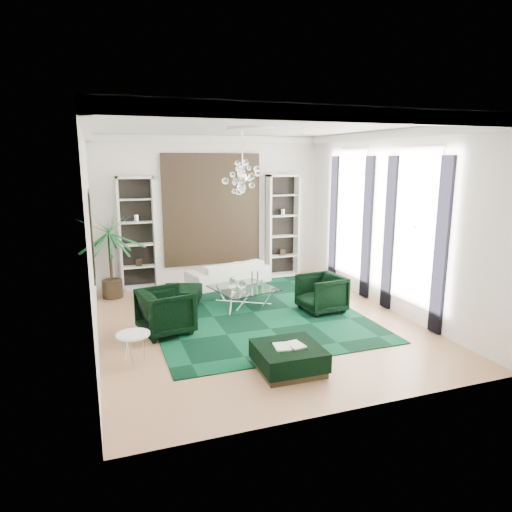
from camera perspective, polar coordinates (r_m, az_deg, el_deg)
name	(u,v)px	position (r m, az deg, el deg)	size (l,w,h in m)	color
floor	(256,322)	(9.25, 0.02, -8.31)	(6.00, 7.00, 0.02)	tan
ceiling	(256,125)	(8.69, 0.02, 16.02)	(6.00, 7.00, 0.02)	white
wall_back	(212,210)	(12.11, -5.58, 5.80)	(6.00, 0.02, 3.80)	white
wall_front	(353,269)	(5.64, 12.03, -1.63)	(6.00, 0.02, 3.80)	white
wall_left	(90,237)	(8.28, -20.04, 2.22)	(0.02, 7.00, 3.80)	white
wall_right	(389,221)	(10.17, 16.26, 4.18)	(0.02, 7.00, 3.80)	white
crown_molding	(256,131)	(8.68, 0.02, 15.30)	(6.00, 7.00, 0.18)	white
ceiling_medallion	(251,129)	(8.97, -0.65, 15.64)	(0.90, 0.90, 0.05)	white
tapestry	(212,210)	(12.06, -5.52, 5.77)	(2.50, 0.06, 2.80)	black
shelving_left	(137,233)	(11.66, -14.63, 2.74)	(0.90, 0.38, 2.80)	white
shelving_right	(283,226)	(12.59, 3.35, 3.78)	(0.90, 0.38, 2.80)	white
painting	(93,235)	(8.88, -19.76, 2.54)	(0.04, 1.30, 1.60)	black
window_near	(416,227)	(9.45, 19.33, 3.41)	(0.03, 1.10, 2.90)	white
curtain_near_a	(441,247)	(8.88, 22.16, 1.05)	(0.07, 0.30, 3.25)	black
curtain_near_b	(389,234)	(10.08, 16.32, 2.67)	(0.07, 0.30, 3.25)	black
window_far	(351,214)	(11.40, 11.79, 5.21)	(0.03, 1.10, 2.90)	white
curtain_far_a	(367,228)	(10.76, 13.72, 3.38)	(0.07, 0.30, 3.25)	black
curtain_far_b	(334,220)	(12.08, 9.68, 4.47)	(0.07, 0.30, 3.25)	black
rug	(253,312)	(9.76, -0.41, -7.07)	(4.20, 5.00, 0.02)	black
sofa	(229,273)	(11.84, -3.42, -2.11)	(2.16, 0.84, 0.63)	white
armchair_left	(166,311)	(8.72, -11.19, -6.81)	(0.91, 0.93, 0.85)	black
armchair_right	(321,293)	(9.85, 8.17, -4.65)	(0.85, 0.88, 0.80)	black
coffee_table	(243,297)	(10.16, -1.59, -5.11)	(1.23, 1.23, 0.42)	white
ottoman_side	(181,296)	(10.42, -9.33, -4.96)	(0.85, 0.85, 0.38)	black
ottoman_front	(289,358)	(7.22, 4.09, -12.63)	(0.98, 0.98, 0.39)	black
book	(289,345)	(7.14, 4.11, -11.08)	(0.47, 0.31, 0.03)	white
side_table	(134,349)	(7.61, -15.02, -11.22)	(0.53, 0.53, 0.51)	white
palm	(110,245)	(11.05, -17.84, 1.36)	(1.59, 1.59, 2.54)	#196A30
chandelier	(242,178)	(8.92, -1.71, 9.75)	(0.78, 0.78, 0.70)	white
table_plant	(260,284)	(9.93, 0.54, -3.55)	(0.13, 0.10, 0.23)	#196A30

